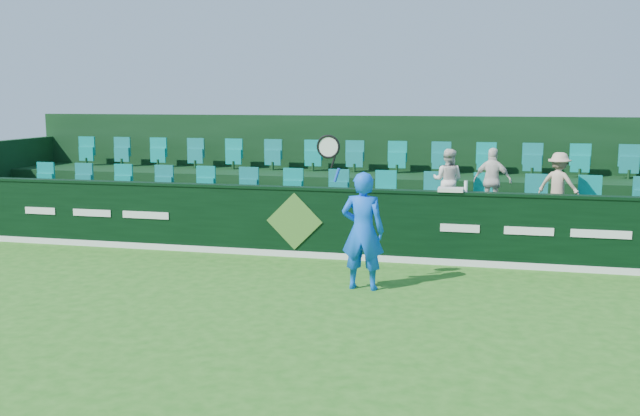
% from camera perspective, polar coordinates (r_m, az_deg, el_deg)
% --- Properties ---
extents(ground, '(60.00, 60.00, 0.00)m').
position_cam_1_polar(ground, '(10.15, -7.98, -8.66)').
color(ground, '#246718').
rests_on(ground, ground).
extents(sponsor_hoarding, '(16.00, 0.25, 1.35)m').
position_cam_1_polar(sponsor_hoarding, '(13.69, -1.93, -1.10)').
color(sponsor_hoarding, black).
rests_on(sponsor_hoarding, ground).
extents(stand_tier_front, '(16.00, 2.00, 0.80)m').
position_cam_1_polar(stand_tier_front, '(14.78, -0.80, -1.43)').
color(stand_tier_front, black).
rests_on(stand_tier_front, ground).
extents(stand_tier_back, '(16.00, 1.80, 1.30)m').
position_cam_1_polar(stand_tier_back, '(16.57, 0.81, 0.57)').
color(stand_tier_back, black).
rests_on(stand_tier_back, ground).
extents(stand_rear, '(16.00, 4.10, 2.60)m').
position_cam_1_polar(stand_rear, '(16.93, 1.15, 2.68)').
color(stand_rear, black).
rests_on(stand_rear, ground).
extents(seat_row_front, '(13.50, 0.50, 0.60)m').
position_cam_1_polar(seat_row_front, '(15.06, -0.43, 1.46)').
color(seat_row_front, '#098F86').
rests_on(seat_row_front, stand_tier_front).
extents(seat_row_back, '(13.50, 0.50, 0.60)m').
position_cam_1_polar(seat_row_back, '(16.75, 1.05, 3.93)').
color(seat_row_back, '#098F86').
rests_on(seat_row_back, stand_tier_back).
extents(tennis_player, '(1.13, 0.47, 2.51)m').
position_cam_1_polar(tennis_player, '(11.31, 3.41, -1.77)').
color(tennis_player, blue).
rests_on(tennis_player, ground).
extents(spectator_left, '(0.68, 0.57, 1.24)m').
position_cam_1_polar(spectator_left, '(14.23, 10.18, 2.19)').
color(spectator_left, white).
rests_on(spectator_left, stand_tier_front).
extents(spectator_middle, '(0.81, 0.51, 1.28)m').
position_cam_1_polar(spectator_middle, '(14.21, 13.64, 2.14)').
color(spectator_middle, white).
rests_on(spectator_middle, stand_tier_front).
extents(spectator_right, '(0.90, 0.73, 1.21)m').
position_cam_1_polar(spectator_right, '(14.27, 18.55, 1.82)').
color(spectator_right, '#C9AF8E').
rests_on(spectator_right, stand_tier_front).
extents(towel, '(0.45, 0.29, 0.07)m').
position_cam_1_polar(towel, '(13.12, 10.42, 1.46)').
color(towel, white).
rests_on(towel, sponsor_hoarding).
extents(drinks_bottle, '(0.06, 0.06, 0.20)m').
position_cam_1_polar(drinks_bottle, '(13.10, 11.59, 1.71)').
color(drinks_bottle, white).
rests_on(drinks_bottle, sponsor_hoarding).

